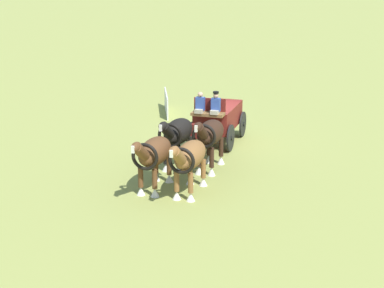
% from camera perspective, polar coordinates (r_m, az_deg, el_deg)
% --- Properties ---
extents(ground_plane, '(220.00, 220.00, 0.00)m').
position_cam_1_polar(ground_plane, '(27.33, 2.45, 0.21)').
color(ground_plane, olive).
extents(show_wagon, '(5.87, 2.76, 2.66)m').
position_cam_1_polar(show_wagon, '(26.86, 2.38, 2.45)').
color(show_wagon, maroon).
rests_on(show_wagon, ground).
extents(draft_horse_rear_near, '(3.00, 1.47, 2.29)m').
position_cam_1_polar(draft_horse_rear_near, '(23.22, 1.64, 0.83)').
color(draft_horse_rear_near, '#331E14').
rests_on(draft_horse_rear_near, ground).
extents(draft_horse_rear_off, '(3.13, 1.55, 2.23)m').
position_cam_1_polar(draft_horse_rear_off, '(23.60, -1.40, 0.98)').
color(draft_horse_rear_off, black).
rests_on(draft_horse_rear_off, ground).
extents(draft_horse_lead_near, '(3.15, 1.52, 2.18)m').
position_cam_1_polar(draft_horse_lead_near, '(20.86, -0.27, -1.28)').
color(draft_horse_lead_near, brown).
rests_on(draft_horse_lead_near, ground).
extents(draft_horse_lead_off, '(3.11, 1.53, 2.20)m').
position_cam_1_polar(draft_horse_lead_off, '(21.27, -3.61, -0.92)').
color(draft_horse_lead_off, brown).
rests_on(draft_horse_lead_off, ground).
extents(sponsor_banner, '(3.19, 0.31, 1.10)m').
position_cam_1_polar(sponsor_banner, '(32.34, -2.41, 3.84)').
color(sponsor_banner, silver).
rests_on(sponsor_banner, ground).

